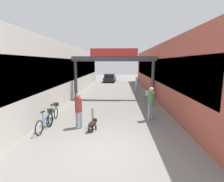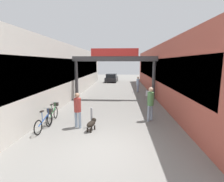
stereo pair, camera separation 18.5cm
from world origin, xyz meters
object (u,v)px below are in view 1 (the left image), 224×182
Objects in this scene: pedestrian_with_dog at (79,108)px; pedestrian_companion at (151,101)px; bicycle_blue_nearest at (46,121)px; cafe_chair_aluminium_nearer at (148,95)px; bollard_post_metal at (93,117)px; parked_car_black at (110,78)px; pedestrian_carrying_crate at (137,83)px; dog_on_leash at (93,124)px; bicycle_green_second at (54,113)px.

pedestrian_with_dog is 0.93× the size of pedestrian_companion.
bicycle_blue_nearest is at bearing -162.82° from pedestrian_companion.
bicycle_blue_nearest reaches higher than cafe_chair_aluminium_nearer.
parked_car_black is at bearing 90.85° from bollard_post_metal.
pedestrian_companion reaches higher than pedestrian_carrying_crate.
parked_car_black is (-3.93, 14.40, 0.10)m from cafe_chair_aluminium_nearer.
parked_car_black is (-0.38, 20.87, 0.31)m from dog_on_leash.
pedestrian_companion is (3.67, 1.24, 0.08)m from pedestrian_with_dog.
bicycle_green_second is at bearing -95.68° from parked_car_black.
bollard_post_metal is at bearing -89.15° from parked_car_black.
pedestrian_with_dog reaches higher than dog_on_leash.
pedestrian_carrying_crate reaches higher than bicycle_green_second.
dog_on_leash is at bearing -151.76° from pedestrian_companion.
dog_on_leash is (-2.94, -1.58, -0.74)m from pedestrian_companion.
cafe_chair_aluminium_nearer is (3.63, 6.02, 0.03)m from bollard_post_metal.
bicycle_blue_nearest is 20.96m from parked_car_black.
dog_on_leash is (-3.08, -11.06, -0.60)m from pedestrian_carrying_crate.
parked_car_black is (-0.30, 20.43, 0.14)m from bollard_post_metal.
parked_car_black reaches higher than bicycle_green_second.
bicycle_green_second is at bearing 95.03° from bicycle_blue_nearest.
bicycle_blue_nearest is at bearing -166.58° from pedestrian_with_dog.
bicycle_green_second is (-0.11, 1.29, 0.00)m from bicycle_blue_nearest.
bicycle_blue_nearest is 1.90× the size of cafe_chair_aluminium_nearer.
pedestrian_carrying_crate reaches higher than bicycle_blue_nearest.
cafe_chair_aluminium_nearer is (0.61, 4.89, -0.53)m from pedestrian_companion.
bicycle_green_second is at bearing -118.93° from pedestrian_carrying_crate.
pedestrian_with_dog is 0.82m from bollard_post_metal.
cafe_chair_aluminium_nearer reaches higher than dog_on_leash.
bicycle_blue_nearest is (-5.30, -11.08, -0.50)m from pedestrian_carrying_crate.
pedestrian_with_dog is at bearing -171.15° from bollard_post_metal.
bollard_post_metal is at bearing 12.03° from bicycle_blue_nearest.
bicycle_blue_nearest is (-5.16, -1.59, -0.64)m from pedestrian_companion.
bicycle_blue_nearest and bicycle_green_second have the same top height.
pedestrian_with_dog is at bearing -30.39° from bicycle_green_second.
dog_on_leash is at bearing -24.74° from pedestrian_with_dog.
pedestrian_carrying_crate is 12.29m from bicycle_blue_nearest.
pedestrian_companion reaches higher than pedestrian_with_dog.
cafe_chair_aluminium_nearer is (0.47, -4.60, -0.40)m from pedestrian_carrying_crate.
dog_on_leash is 0.19× the size of parked_car_black.
bicycle_green_second is at bearing -176.72° from pedestrian_companion.
pedestrian_companion is 1.12× the size of pedestrian_carrying_crate.
bicycle_green_second is 19.69m from parked_car_black.
pedestrian_companion is 0.45× the size of parked_car_black.
parked_car_black reaches higher than dog_on_leash.
pedestrian_with_dog is 1.02× the size of bicycle_blue_nearest.
cafe_chair_aluminium_nearer is (3.55, 6.46, 0.20)m from dog_on_leash.
bicycle_blue_nearest is 1.00× the size of bicycle_green_second.
dog_on_leash is at bearing -28.68° from bicycle_green_second.
pedestrian_carrying_crate is (3.81, 10.72, -0.05)m from pedestrian_with_dog.
parked_car_black is at bearing 89.02° from pedestrian_with_dog.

